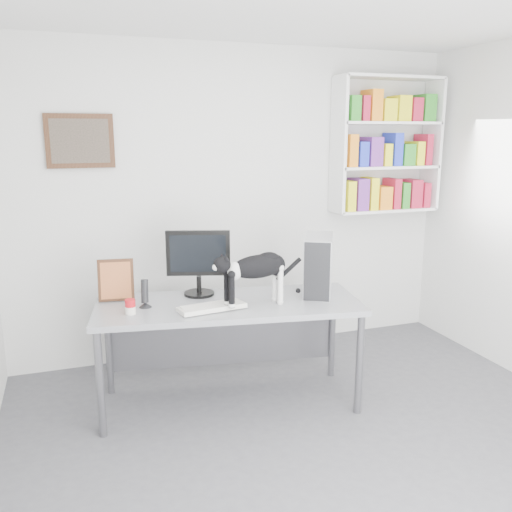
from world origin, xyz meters
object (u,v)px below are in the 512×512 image
at_px(cat, 256,280).
at_px(monitor, 198,262).
at_px(keyboard, 212,307).
at_px(bookshelf, 387,145).
at_px(speaker, 145,293).
at_px(soup_can, 130,307).
at_px(pc_tower, 318,265).
at_px(leaning_print, 116,279).
at_px(desk, 229,353).

bearing_deg(cat, monitor, 117.79).
bearing_deg(keyboard, bookshelf, 19.19).
bearing_deg(speaker, keyboard, -8.90).
bearing_deg(monitor, soup_can, -135.50).
bearing_deg(pc_tower, leaning_print, -164.02).
bearing_deg(desk, soup_can, -168.19).
relative_size(monitor, leaning_print, 1.60).
bearing_deg(soup_can, desk, 2.63).
bearing_deg(speaker, leaning_print, 143.18).
height_order(desk, speaker, speaker).
bearing_deg(desk, cat, -35.12).
xyz_separation_m(bookshelf, keyboard, (-1.94, -0.99, -1.05)).
distance_m(speaker, soup_can, 0.17).
height_order(bookshelf, soup_can, bookshelf).
distance_m(pc_tower, leaning_print, 1.49).
relative_size(soup_can, cat, 0.16).
height_order(desk, soup_can, soup_can).
xyz_separation_m(desk, speaker, (-0.58, 0.08, 0.49)).
relative_size(bookshelf, desk, 0.66).
distance_m(pc_tower, cat, 0.57).
distance_m(pc_tower, speaker, 1.29).
distance_m(monitor, leaning_print, 0.60).
xyz_separation_m(monitor, cat, (0.31, -0.40, -0.06)).
height_order(monitor, speaker, monitor).
xyz_separation_m(desk, keyboard, (-0.16, -0.12, 0.41)).
bearing_deg(pc_tower, keyboard, -143.81).
height_order(desk, monitor, monitor).
xyz_separation_m(pc_tower, soup_can, (-1.39, -0.03, -0.17)).
height_order(desk, pc_tower, pc_tower).
bearing_deg(monitor, leaning_print, -169.53).
bearing_deg(desk, pc_tower, 9.21).
bearing_deg(monitor, bookshelf, 34.57).
xyz_separation_m(leaning_print, cat, (0.90, -0.47, 0.04)).
bearing_deg(cat, desk, 125.45).
bearing_deg(desk, leaning_print, 166.42).
xyz_separation_m(bookshelf, leaning_print, (-2.54, -0.55, -0.91)).
height_order(pc_tower, soup_can, pc_tower).
bearing_deg(bookshelf, cat, -148.12).
relative_size(pc_tower, soup_can, 4.32).
xyz_separation_m(pc_tower, speaker, (-1.28, 0.08, -0.12)).
distance_m(bookshelf, speaker, 2.67).
relative_size(bookshelf, leaning_print, 3.97).
height_order(leaning_print, soup_can, leaning_print).
bearing_deg(cat, speaker, 152.06).
relative_size(pc_tower, leaning_print, 1.40).
bearing_deg(desk, monitor, 131.59).
height_order(monitor, cat, monitor).
bearing_deg(leaning_print, bookshelf, 20.42).
bearing_deg(soup_can, cat, -8.00).
height_order(desk, cat, cat).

